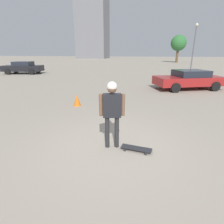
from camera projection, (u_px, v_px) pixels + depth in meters
The scene contains 9 objects.
ground_plane at pixel (112, 147), 4.68m from camera, with size 220.00×220.00×0.00m, color gray.
person at pixel (112, 107), 4.32m from camera, with size 0.31×0.62×1.74m.
skateboard at pixel (136, 148), 4.46m from camera, with size 0.36×0.81×0.08m.
car_parked_near at pixel (189, 79), 11.81m from camera, with size 3.40×4.82×1.27m.
car_parked_far at pixel (23, 67), 20.41m from camera, with size 2.70×4.66×1.40m.
building_block_distant at pixel (93, 29), 72.27m from camera, with size 9.83×12.12×23.15m.
tree_distant at pixel (179, 43), 42.53m from camera, with size 3.71×3.71×6.43m.
traffic_cone at pixel (77, 100), 8.21m from camera, with size 0.34×0.34×0.52m.
lamp_post at pixel (194, 46), 17.89m from camera, with size 0.28×0.28×5.13m.
Camera 1 is at (4.02, 0.93, 2.39)m, focal length 28.00 mm.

